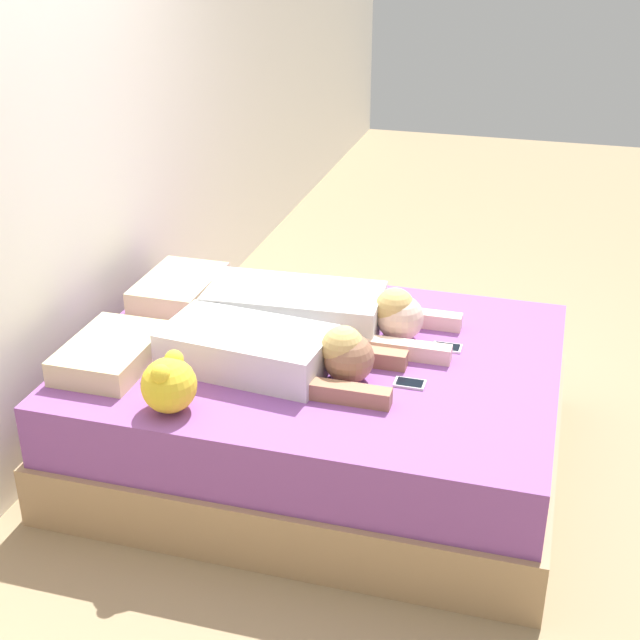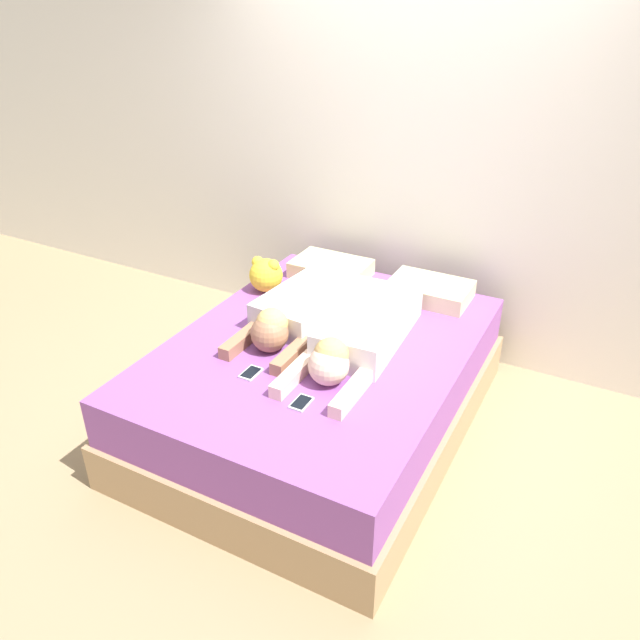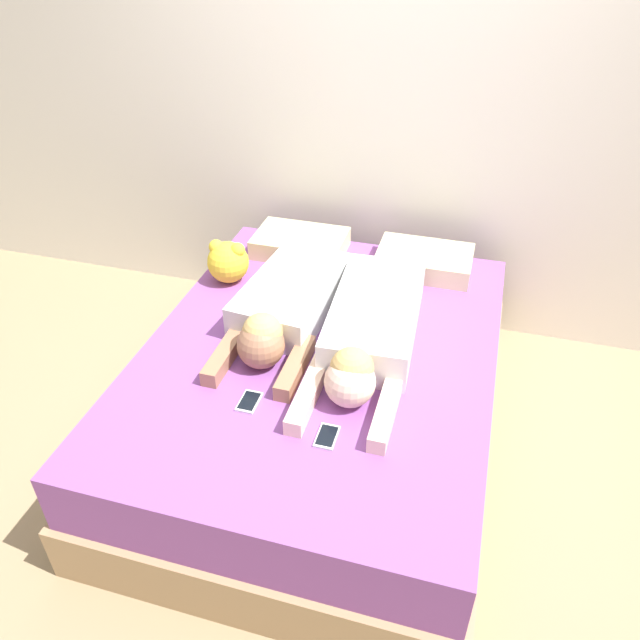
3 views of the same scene
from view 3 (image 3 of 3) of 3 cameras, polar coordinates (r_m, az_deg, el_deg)
name	(u,v)px [view 3 (image 3 of 3)]	position (r m, az deg, el deg)	size (l,w,h in m)	color
ground_plane	(320,434)	(3.16, 0.00, -10.37)	(12.00, 12.00, 0.00)	#9E8460
wall_back	(382,101)	(3.48, 5.69, 19.28)	(12.00, 0.06, 2.60)	white
bed	(320,394)	(2.97, 0.00, -6.75)	(1.59, 2.06, 0.55)	tan
pillow_head_left	(300,243)	(3.49, -1.81, 7.02)	(0.49, 0.33, 0.11)	beige
pillow_head_right	(424,261)	(3.37, 9.50, 5.39)	(0.49, 0.33, 0.11)	beige
person_left	(284,308)	(2.89, -3.28, 1.11)	(0.44, 1.00, 0.24)	silver
person_right	(369,332)	(2.73, 4.53, -1.07)	(0.41, 1.13, 0.24)	silver
cell_phone_left	(249,402)	(2.53, -6.49, -7.43)	(0.08, 0.12, 0.01)	silver
cell_phone_right	(327,436)	(2.38, 0.63, -10.60)	(0.08, 0.12, 0.01)	silver
plush_toy	(228,261)	(3.23, -8.41, 5.35)	(0.21, 0.21, 0.22)	yellow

